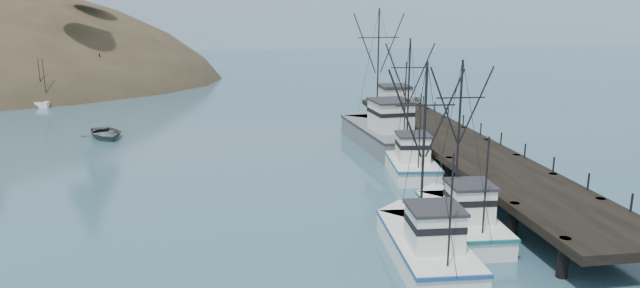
{
  "coord_description": "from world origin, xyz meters",
  "views": [
    {
      "loc": [
        -3.73,
        -27.06,
        12.57
      ],
      "look_at": [
        2.45,
        14.42,
        2.5
      ],
      "focal_mm": 32.0,
      "sensor_mm": 36.0,
      "label": 1
    }
  ],
  "objects_px": {
    "pier": "(457,144)",
    "trawler_near": "(459,217)",
    "work_vessel": "(382,132)",
    "trawler_mid": "(425,243)",
    "pickup_truck": "(398,98)",
    "pier_shed": "(394,98)",
    "motorboat": "(106,138)",
    "trawler_far": "(408,160)"
  },
  "relations": [
    {
      "from": "trawler_near",
      "to": "motorboat",
      "type": "relative_size",
      "value": 1.77
    },
    {
      "from": "work_vessel",
      "to": "pier_shed",
      "type": "xyz_separation_m",
      "value": [
        2.84,
        6.07,
        2.19
      ]
    },
    {
      "from": "work_vessel",
      "to": "trawler_near",
      "type": "bearing_deg",
      "value": -92.45
    },
    {
      "from": "pier_shed",
      "to": "motorboat",
      "type": "distance_m",
      "value": 29.38
    },
    {
      "from": "work_vessel",
      "to": "pickup_truck",
      "type": "xyz_separation_m",
      "value": [
        4.55,
        10.48,
        1.53
      ]
    },
    {
      "from": "trawler_near",
      "to": "work_vessel",
      "type": "bearing_deg",
      "value": 87.55
    },
    {
      "from": "trawler_mid",
      "to": "trawler_far",
      "type": "bearing_deg",
      "value": 75.85
    },
    {
      "from": "pier_shed",
      "to": "motorboat",
      "type": "relative_size",
      "value": 0.56
    },
    {
      "from": "trawler_mid",
      "to": "motorboat",
      "type": "distance_m",
      "value": 38.59
    },
    {
      "from": "motorboat",
      "to": "trawler_near",
      "type": "bearing_deg",
      "value": -72.5
    },
    {
      "from": "trawler_far",
      "to": "work_vessel",
      "type": "bearing_deg",
      "value": 89.41
    },
    {
      "from": "pier",
      "to": "motorboat",
      "type": "height_order",
      "value": "pier"
    },
    {
      "from": "pier",
      "to": "trawler_near",
      "type": "xyz_separation_m",
      "value": [
        -5.24,
        -13.71,
        -0.87
      ]
    },
    {
      "from": "pier",
      "to": "pier_shed",
      "type": "height_order",
      "value": "pier_shed"
    },
    {
      "from": "trawler_far",
      "to": "pickup_truck",
      "type": "distance_m",
      "value": 19.83
    },
    {
      "from": "pickup_truck",
      "to": "motorboat",
      "type": "xyz_separation_m",
      "value": [
        -30.88,
        -3.43,
        -2.76
      ]
    },
    {
      "from": "trawler_near",
      "to": "trawler_mid",
      "type": "height_order",
      "value": "trawler_mid"
    },
    {
      "from": "trawler_near",
      "to": "pier_shed",
      "type": "distance_m",
      "value": 27.68
    },
    {
      "from": "trawler_mid",
      "to": "pier_shed",
      "type": "relative_size",
      "value": 3.23
    },
    {
      "from": "trawler_near",
      "to": "trawler_mid",
      "type": "distance_m",
      "value": 4.51
    },
    {
      "from": "work_vessel",
      "to": "motorboat",
      "type": "distance_m",
      "value": 27.28
    },
    {
      "from": "trawler_far",
      "to": "work_vessel",
      "type": "height_order",
      "value": "work_vessel"
    },
    {
      "from": "trawler_far",
      "to": "work_vessel",
      "type": "xyz_separation_m",
      "value": [
        0.09,
        8.7,
        0.41
      ]
    },
    {
      "from": "trawler_far",
      "to": "motorboat",
      "type": "height_order",
      "value": "trawler_far"
    },
    {
      "from": "work_vessel",
      "to": "trawler_mid",
      "type": "bearing_deg",
      "value": -99.43
    },
    {
      "from": "trawler_mid",
      "to": "pier_shed",
      "type": "height_order",
      "value": "trawler_mid"
    },
    {
      "from": "trawler_mid",
      "to": "pickup_truck",
      "type": "distance_m",
      "value": 36.04
    },
    {
      "from": "pier",
      "to": "pickup_truck",
      "type": "xyz_separation_m",
      "value": [
        0.22,
        18.0,
        1.07
      ]
    },
    {
      "from": "pier_shed",
      "to": "pickup_truck",
      "type": "relative_size",
      "value": 0.59
    },
    {
      "from": "pier",
      "to": "work_vessel",
      "type": "distance_m",
      "value": 8.69
    },
    {
      "from": "trawler_mid",
      "to": "motorboat",
      "type": "bearing_deg",
      "value": 125.25
    },
    {
      "from": "trawler_far",
      "to": "trawler_mid",
      "type": "bearing_deg",
      "value": -104.15
    },
    {
      "from": "trawler_far",
      "to": "pier_shed",
      "type": "relative_size",
      "value": 3.32
    },
    {
      "from": "pier",
      "to": "pickup_truck",
      "type": "relative_size",
      "value": 8.05
    },
    {
      "from": "pickup_truck",
      "to": "motorboat",
      "type": "distance_m",
      "value": 31.2
    },
    {
      "from": "pier",
      "to": "motorboat",
      "type": "xyz_separation_m",
      "value": [
        -30.67,
        14.57,
        -1.69
      ]
    },
    {
      "from": "work_vessel",
      "to": "pickup_truck",
      "type": "height_order",
      "value": "work_vessel"
    },
    {
      "from": "work_vessel",
      "to": "pier",
      "type": "bearing_deg",
      "value": -60.03
    },
    {
      "from": "work_vessel",
      "to": "motorboat",
      "type": "height_order",
      "value": "work_vessel"
    },
    {
      "from": "work_vessel",
      "to": "pier_shed",
      "type": "distance_m",
      "value": 7.05
    },
    {
      "from": "trawler_near",
      "to": "trawler_far",
      "type": "distance_m",
      "value": 12.56
    },
    {
      "from": "trawler_near",
      "to": "motorboat",
      "type": "xyz_separation_m",
      "value": [
        -25.42,
        28.28,
        -0.82
      ]
    }
  ]
}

